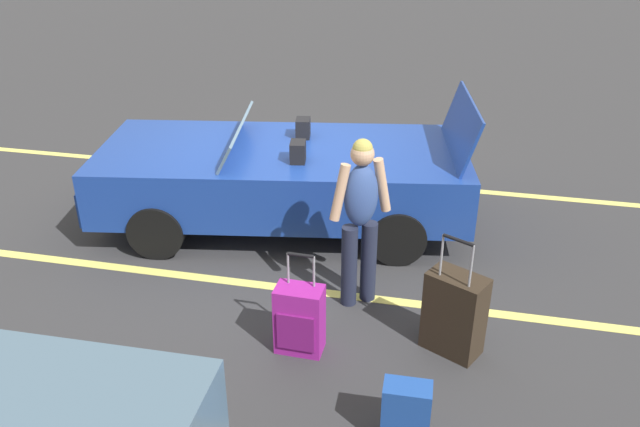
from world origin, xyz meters
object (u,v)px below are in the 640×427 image
object	(u,v)px
suitcase_large_black	(455,313)
traveler_person	(360,215)
suitcase_medium_bright	(299,320)
convertible_car	(266,176)
suitcase_small_carryon	(406,413)

from	to	relation	value
suitcase_large_black	traveler_person	xyz separation A→B (m)	(0.90, -0.55, 0.56)
suitcase_medium_bright	suitcase_large_black	bearing A→B (deg)	104.18
convertible_car	traveler_person	bearing A→B (deg)	124.41
convertible_car	suitcase_large_black	bearing A→B (deg)	129.80
suitcase_medium_bright	traveler_person	xyz separation A→B (m)	(-0.37, -0.83, 0.62)
suitcase_large_black	suitcase_small_carryon	bearing A→B (deg)	-167.41
convertible_car	traveler_person	xyz separation A→B (m)	(-1.30, 1.36, 0.34)
convertible_car	suitcase_small_carryon	world-z (taller)	convertible_car
convertible_car	suitcase_small_carryon	size ratio (longest dim) A/B	8.73
suitcase_medium_bright	suitcase_small_carryon	xyz separation A→B (m)	(-0.98, 0.82, -0.06)
suitcase_large_black	suitcase_small_carryon	size ratio (longest dim) A/B	2.25
convertible_car	suitcase_small_carryon	distance (m)	3.58
convertible_car	suitcase_large_black	xyz separation A→B (m)	(-2.20, 1.90, -0.22)
suitcase_large_black	traveler_person	world-z (taller)	traveler_person
suitcase_small_carryon	traveler_person	xyz separation A→B (m)	(0.61, -1.65, 0.68)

